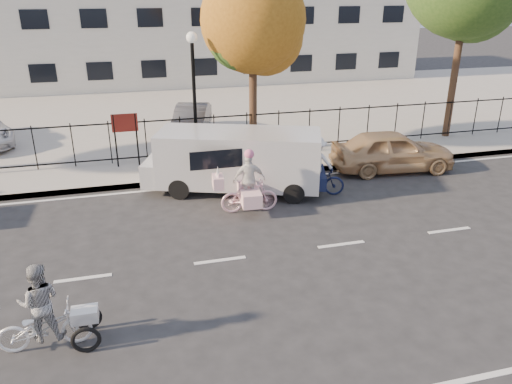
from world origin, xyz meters
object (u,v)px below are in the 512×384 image
object	(u,v)px
zebra_trike	(42,317)
gold_sedan	(392,151)
unicorn_bike	(248,189)
white_van	(236,159)
lot_car_c	(191,120)
bull_bike	(315,172)
lamppost	(193,75)

from	to	relation	value
zebra_trike	gold_sedan	world-z (taller)	zebra_trike
unicorn_bike	white_van	distance (m)	1.61
zebra_trike	lot_car_c	distance (m)	12.94
unicorn_bike	lot_car_c	xyz separation A→B (m)	(-0.50, 7.65, 0.08)
bull_bike	white_van	size ratio (longest dim) A/B	0.35
white_van	lot_car_c	size ratio (longest dim) A/B	1.55
unicorn_bike	white_van	size ratio (longest dim) A/B	0.32
unicorn_bike	lot_car_c	size ratio (longest dim) A/B	0.50
white_van	lot_car_c	world-z (taller)	white_van
white_van	gold_sedan	xyz separation A→B (m)	(5.50, 0.49, -0.33)
lamppost	gold_sedan	world-z (taller)	lamppost
zebra_trike	gold_sedan	distance (m)	12.21
lamppost	unicorn_bike	world-z (taller)	lamppost
unicorn_bike	bull_bike	size ratio (longest dim) A/B	0.91
zebra_trike	white_van	size ratio (longest dim) A/B	0.33
lamppost	bull_bike	bearing A→B (deg)	-50.82
white_van	gold_sedan	bearing A→B (deg)	25.18
lot_car_c	zebra_trike	bearing A→B (deg)	-93.10
white_van	lot_car_c	xyz separation A→B (m)	(-0.51, 6.07, -0.27)
unicorn_bike	bull_bike	xyz separation A→B (m)	(2.21, 0.71, 0.05)
lamppost	white_van	world-z (taller)	lamppost
white_van	lot_car_c	distance (m)	6.10
bull_bike	white_van	xyz separation A→B (m)	(-2.19, 0.86, 0.30)
lamppost	lot_car_c	distance (m)	4.05
bull_bike	gold_sedan	distance (m)	3.57
zebra_trike	bull_bike	bearing A→B (deg)	-52.52
lot_car_c	lamppost	bearing A→B (deg)	-78.74
bull_bike	white_van	distance (m)	2.37
bull_bike	gold_sedan	xyz separation A→B (m)	(3.31, 1.35, -0.03)
zebra_trike	unicorn_bike	size ratio (longest dim) A/B	1.04
bull_bike	gold_sedan	bearing A→B (deg)	-51.16
white_van	lot_car_c	bearing A→B (deg)	114.95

